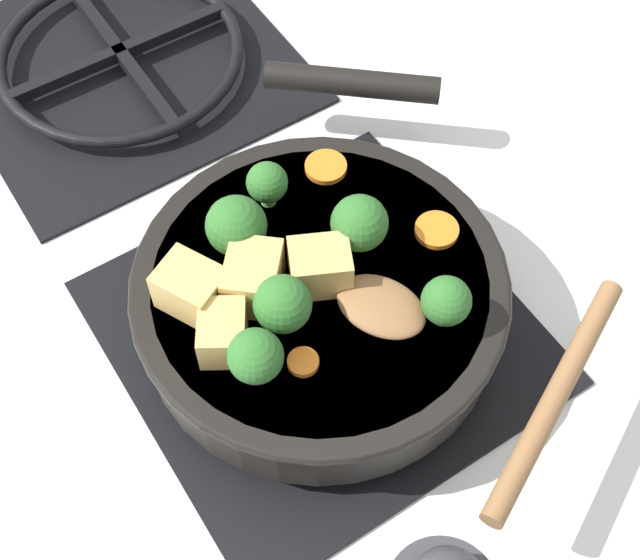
% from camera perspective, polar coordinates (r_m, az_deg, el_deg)
% --- Properties ---
extents(ground_plane, '(2.40, 2.40, 0.00)m').
position_cam_1_polar(ground_plane, '(0.72, 0.00, -3.44)').
color(ground_plane, silver).
extents(front_burner_grate, '(0.31, 0.31, 0.03)m').
position_cam_1_polar(front_burner_grate, '(0.71, 0.00, -2.97)').
color(front_burner_grate, black).
rests_on(front_burner_grate, ground_plane).
extents(rear_burner_grate, '(0.31, 0.31, 0.03)m').
position_cam_1_polar(rear_burner_grate, '(0.92, -12.60, 13.65)').
color(rear_burner_grate, black).
rests_on(rear_burner_grate, ground_plane).
extents(skillet_pan, '(0.35, 0.36, 0.05)m').
position_cam_1_polar(skillet_pan, '(0.68, 0.03, -0.91)').
color(skillet_pan, black).
rests_on(skillet_pan, front_burner_grate).
extents(wooden_spoon, '(0.19, 0.21, 0.02)m').
position_cam_1_polar(wooden_spoon, '(0.62, 9.63, -4.59)').
color(wooden_spoon, brown).
rests_on(wooden_spoon, skillet_pan).
extents(tofu_cube_center_large, '(0.06, 0.05, 0.04)m').
position_cam_1_polar(tofu_cube_center_large, '(0.64, 0.14, 1.24)').
color(tofu_cube_center_large, tan).
rests_on(tofu_cube_center_large, skillet_pan).
extents(tofu_cube_near_handle, '(0.06, 0.06, 0.04)m').
position_cam_1_polar(tofu_cube_near_handle, '(0.64, -4.31, 0.15)').
color(tofu_cube_near_handle, tan).
rests_on(tofu_cube_near_handle, skillet_pan).
extents(tofu_cube_east_chunk, '(0.05, 0.06, 0.04)m').
position_cam_1_polar(tofu_cube_east_chunk, '(0.64, -8.23, -0.53)').
color(tofu_cube_east_chunk, tan).
rests_on(tofu_cube_east_chunk, skillet_pan).
extents(tofu_cube_west_chunk, '(0.05, 0.05, 0.03)m').
position_cam_1_polar(tofu_cube_west_chunk, '(0.62, -6.25, -3.38)').
color(tofu_cube_west_chunk, tan).
rests_on(tofu_cube_west_chunk, skillet_pan).
extents(broccoli_floret_near_spoon, '(0.03, 0.03, 0.04)m').
position_cam_1_polar(broccoli_floret_near_spoon, '(0.68, -3.41, 6.21)').
color(broccoli_floret_near_spoon, '#709956').
rests_on(broccoli_floret_near_spoon, skillet_pan).
extents(broccoli_floret_center_top, '(0.05, 0.05, 0.05)m').
position_cam_1_polar(broccoli_floret_center_top, '(0.65, -5.38, 3.45)').
color(broccoli_floret_center_top, '#709956').
rests_on(broccoli_floret_center_top, skillet_pan).
extents(broccoli_floret_east_rim, '(0.04, 0.04, 0.04)m').
position_cam_1_polar(broccoli_floret_east_rim, '(0.62, 8.08, -1.37)').
color(broccoli_floret_east_rim, '#709956').
rests_on(broccoli_floret_east_rim, skillet_pan).
extents(broccoli_floret_west_rim, '(0.04, 0.04, 0.05)m').
position_cam_1_polar(broccoli_floret_west_rim, '(0.65, 2.54, 3.63)').
color(broccoli_floret_west_rim, '#709956').
rests_on(broccoli_floret_west_rim, skillet_pan).
extents(broccoli_floret_north_edge, '(0.04, 0.04, 0.05)m').
position_cam_1_polar(broccoli_floret_north_edge, '(0.60, -4.15, -4.91)').
color(broccoli_floret_north_edge, '#709956').
rests_on(broccoli_floret_north_edge, skillet_pan).
extents(broccoli_floret_south_cluster, '(0.04, 0.04, 0.05)m').
position_cam_1_polar(broccoli_floret_south_cluster, '(0.61, -2.41, -1.57)').
color(broccoli_floret_south_cluster, '#709956').
rests_on(broccoli_floret_south_cluster, skillet_pan).
extents(carrot_slice_orange_thin, '(0.03, 0.03, 0.01)m').
position_cam_1_polar(carrot_slice_orange_thin, '(0.72, 0.37, 7.25)').
color(carrot_slice_orange_thin, orange).
rests_on(carrot_slice_orange_thin, skillet_pan).
extents(carrot_slice_near_center, '(0.03, 0.03, 0.01)m').
position_cam_1_polar(carrot_slice_near_center, '(0.68, 7.48, 3.19)').
color(carrot_slice_near_center, orange).
rests_on(carrot_slice_near_center, skillet_pan).
extents(carrot_slice_edge_slice, '(0.02, 0.02, 0.01)m').
position_cam_1_polar(carrot_slice_edge_slice, '(0.62, -1.09, -5.28)').
color(carrot_slice_edge_slice, orange).
rests_on(carrot_slice_edge_slice, skillet_pan).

